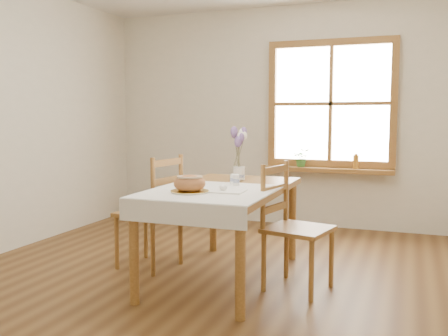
# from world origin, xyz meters

# --- Properties ---
(ground) EXTENTS (5.00, 5.00, 0.00)m
(ground) POSITION_xyz_m (0.00, 0.00, 0.00)
(ground) COLOR brown
(ground) RESTS_ON ground
(room_walls) EXTENTS (4.60, 5.10, 2.65)m
(room_walls) POSITION_xyz_m (0.00, 0.00, 1.71)
(room_walls) COLOR beige
(room_walls) RESTS_ON ground
(window) EXTENTS (1.46, 0.08, 1.46)m
(window) POSITION_xyz_m (0.50, 2.47, 1.45)
(window) COLOR #9F6931
(window) RESTS_ON ground
(window_sill) EXTENTS (1.46, 0.20, 0.05)m
(window_sill) POSITION_xyz_m (0.50, 2.40, 0.69)
(window_sill) COLOR #9F6931
(window_sill) RESTS_ON ground
(dining_table) EXTENTS (0.90, 1.60, 0.75)m
(dining_table) POSITION_xyz_m (0.00, 0.30, 0.66)
(dining_table) COLOR #9F6931
(dining_table) RESTS_ON ground
(table_linen) EXTENTS (0.91, 0.99, 0.01)m
(table_linen) POSITION_xyz_m (0.00, -0.00, 0.76)
(table_linen) COLOR white
(table_linen) RESTS_ON dining_table
(chair_left) EXTENTS (0.55, 0.53, 0.98)m
(chair_left) POSITION_xyz_m (-0.72, 0.37, 0.49)
(chair_left) COLOR #9F6931
(chair_left) RESTS_ON ground
(chair_right) EXTENTS (0.55, 0.54, 0.96)m
(chair_right) POSITION_xyz_m (0.61, 0.26, 0.48)
(chair_right) COLOR #9F6931
(chair_right) RESTS_ON ground
(bread_plate) EXTENTS (0.27, 0.27, 0.01)m
(bread_plate) POSITION_xyz_m (-0.10, -0.13, 0.77)
(bread_plate) COLOR white
(bread_plate) RESTS_ON table_linen
(bread_loaf) EXTENTS (0.23, 0.23, 0.13)m
(bread_loaf) POSITION_xyz_m (-0.10, -0.13, 0.84)
(bread_loaf) COLOR #AE6E3E
(bread_loaf) RESTS_ON bread_plate
(egg_napkin) EXTENTS (0.26, 0.23, 0.01)m
(egg_napkin) POSITION_xyz_m (0.14, -0.00, 0.77)
(egg_napkin) COLOR white
(egg_napkin) RESTS_ON table_linen
(eggs) EXTENTS (0.20, 0.18, 0.04)m
(eggs) POSITION_xyz_m (0.14, -0.00, 0.79)
(eggs) COLOR white
(eggs) RESTS_ON egg_napkin
(salt_shaker) EXTENTS (0.06, 0.06, 0.09)m
(salt_shaker) POSITION_xyz_m (0.04, 0.41, 0.80)
(salt_shaker) COLOR white
(salt_shaker) RESTS_ON table_linen
(pepper_shaker) EXTENTS (0.05, 0.05, 0.09)m
(pepper_shaker) POSITION_xyz_m (0.09, 0.33, 0.81)
(pepper_shaker) COLOR white
(pepper_shaker) RESTS_ON table_linen
(flower_vase) EXTENTS (0.13, 0.13, 0.11)m
(flower_vase) POSITION_xyz_m (-0.01, 0.69, 0.81)
(flower_vase) COLOR white
(flower_vase) RESTS_ON dining_table
(lavender_bouquet) EXTENTS (0.18, 0.18, 0.34)m
(lavender_bouquet) POSITION_xyz_m (-0.01, 0.69, 1.03)
(lavender_bouquet) COLOR #6C508F
(lavender_bouquet) RESTS_ON flower_vase
(potted_plant) EXTENTS (0.24, 0.26, 0.17)m
(potted_plant) POSITION_xyz_m (0.18, 2.40, 0.80)
(potted_plant) COLOR #356D2B
(potted_plant) RESTS_ON window_sill
(amber_bottle) EXTENTS (0.07, 0.07, 0.17)m
(amber_bottle) POSITION_xyz_m (0.80, 2.40, 0.80)
(amber_bottle) COLOR #AC6E1F
(amber_bottle) RESTS_ON window_sill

